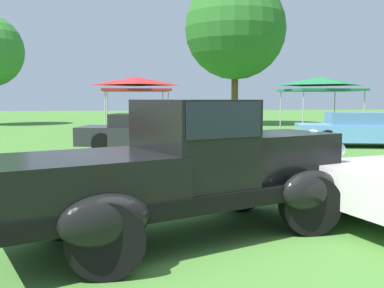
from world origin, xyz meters
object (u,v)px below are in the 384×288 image
at_px(show_car_skyblue, 360,130).
at_px(canopy_tent_right_field, 321,83).
at_px(canopy_tent_center_field, 136,83).
at_px(feature_pickup_truck, 186,168).
at_px(show_car_charcoal, 146,133).

bearing_deg(show_car_skyblue, canopy_tent_right_field, 81.61).
height_order(show_car_skyblue, canopy_tent_right_field, canopy_tent_right_field).
xyz_separation_m(show_car_skyblue, canopy_tent_center_field, (-7.77, 6.06, 1.82)).
distance_m(show_car_skyblue, canopy_tent_right_field, 5.36).
distance_m(show_car_skyblue, canopy_tent_center_field, 10.03).
xyz_separation_m(feature_pickup_truck, canopy_tent_right_field, (8.35, 14.51, 1.55)).
xyz_separation_m(feature_pickup_truck, canopy_tent_center_field, (-0.16, 15.59, 1.55)).
height_order(canopy_tent_center_field, canopy_tent_right_field, same).
distance_m(show_car_charcoal, canopy_tent_center_field, 6.47).
bearing_deg(canopy_tent_center_field, show_car_charcoal, -88.67).
height_order(feature_pickup_truck, canopy_tent_center_field, canopy_tent_center_field).
bearing_deg(show_car_skyblue, feature_pickup_truck, -128.64).
bearing_deg(feature_pickup_truck, show_car_skyblue, 51.36).
bearing_deg(feature_pickup_truck, canopy_tent_center_field, 90.57).
distance_m(feature_pickup_truck, show_car_charcoal, 9.39).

